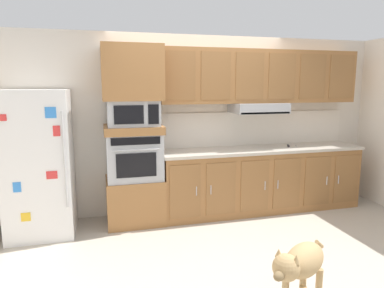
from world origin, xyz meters
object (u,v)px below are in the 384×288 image
(screwdriver, at_px, (289,146))
(dog, at_px, (301,264))
(microwave, at_px, (133,113))
(refrigerator, at_px, (39,163))
(built_in_oven, at_px, (134,156))

(screwdriver, distance_m, dog, 2.58)
(screwdriver, xyz_separation_m, dog, (-1.18, -2.24, -0.52))
(screwdriver, bearing_deg, microwave, 179.85)
(refrigerator, height_order, microwave, refrigerator)
(microwave, bearing_deg, screwdriver, -0.15)
(built_in_oven, relative_size, microwave, 1.09)
(microwave, bearing_deg, built_in_oven, 179.23)
(refrigerator, height_order, built_in_oven, refrigerator)
(refrigerator, relative_size, microwave, 2.73)
(screwdriver, bearing_deg, refrigerator, -178.96)
(refrigerator, relative_size, built_in_oven, 2.51)
(refrigerator, distance_m, built_in_oven, 1.14)
(microwave, height_order, dog, microwave)
(screwdriver, bearing_deg, built_in_oven, 179.85)
(refrigerator, relative_size, dog, 2.37)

